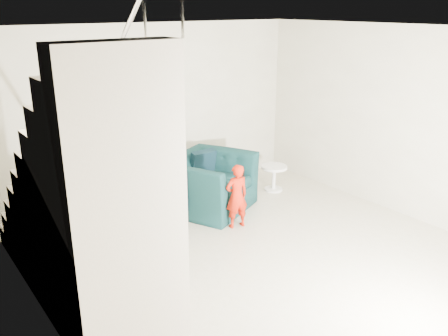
# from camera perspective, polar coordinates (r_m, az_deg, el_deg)

# --- Properties ---
(floor) EXTENTS (5.50, 5.50, 0.00)m
(floor) POSITION_cam_1_polar(r_m,az_deg,el_deg) (5.83, 5.98, -11.35)
(floor) COLOR tan
(floor) RESTS_ON ground
(ceiling) EXTENTS (5.50, 5.50, 0.00)m
(ceiling) POSITION_cam_1_polar(r_m,az_deg,el_deg) (5.04, 7.07, 16.19)
(ceiling) COLOR silver
(ceiling) RESTS_ON back_wall
(back_wall) EXTENTS (5.00, 0.00, 5.00)m
(back_wall) POSITION_cam_1_polar(r_m,az_deg,el_deg) (7.45, -8.12, 6.55)
(back_wall) COLOR #ADA48C
(back_wall) RESTS_ON floor
(left_wall) EXTENTS (0.00, 5.50, 5.50)m
(left_wall) POSITION_cam_1_polar(r_m,az_deg,el_deg) (4.10, -20.21, -5.02)
(left_wall) COLOR #ADA48C
(left_wall) RESTS_ON floor
(right_wall) EXTENTS (0.00, 5.50, 5.50)m
(right_wall) POSITION_cam_1_polar(r_m,az_deg,el_deg) (7.17, 21.36, 4.93)
(right_wall) COLOR #ADA48C
(right_wall) RESTS_ON floor
(armchair) EXTENTS (1.59, 1.51, 0.81)m
(armchair) POSITION_cam_1_polar(r_m,az_deg,el_deg) (7.12, -1.82, -1.81)
(armchair) COLOR black
(armchair) RESTS_ON floor
(toddler) EXTENTS (0.36, 0.27, 0.91)m
(toddler) POSITION_cam_1_polar(r_m,az_deg,el_deg) (6.50, 1.53, -3.41)
(toddler) COLOR #A20508
(toddler) RESTS_ON floor
(side_table) EXTENTS (0.43, 0.43, 0.43)m
(side_table) POSITION_cam_1_polar(r_m,az_deg,el_deg) (7.88, 6.03, -0.71)
(side_table) COLOR silver
(side_table) RESTS_ON floor
(staircase) EXTENTS (1.02, 3.03, 3.62)m
(staircase) POSITION_cam_1_polar(r_m,az_deg,el_deg) (4.88, -16.00, -5.85)
(staircase) COLOR #ADA089
(staircase) RESTS_ON floor
(cushion) EXTENTS (0.41, 0.19, 0.40)m
(cushion) POSITION_cam_1_polar(r_m,az_deg,el_deg) (7.28, -2.56, 0.66)
(cushion) COLOR black
(cushion) RESTS_ON armchair
(throw) EXTENTS (0.05, 0.54, 0.61)m
(throw) POSITION_cam_1_polar(r_m,az_deg,el_deg) (6.78, -5.82, -2.05)
(throw) COLOR black
(throw) RESTS_ON armchair
(phone) EXTENTS (0.03, 0.05, 0.10)m
(phone) POSITION_cam_1_polar(r_m,az_deg,el_deg) (6.40, 2.25, -0.55)
(phone) COLOR black
(phone) RESTS_ON toddler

